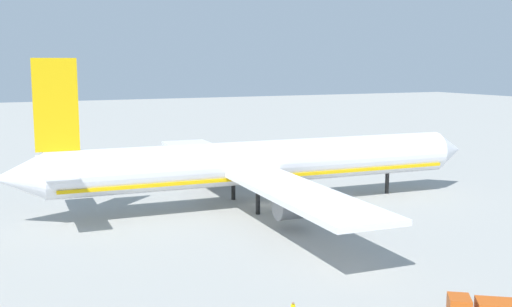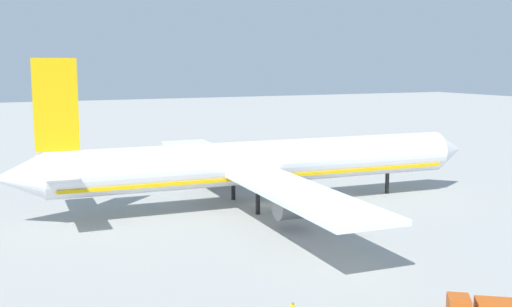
{
  "view_description": "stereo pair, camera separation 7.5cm",
  "coord_description": "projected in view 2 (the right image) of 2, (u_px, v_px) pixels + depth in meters",
  "views": [
    {
      "loc": [
        -41.96,
        -86.83,
        22.5
      ],
      "look_at": [
        -0.13,
        2.88,
        7.97
      ],
      "focal_mm": 43.01,
      "sensor_mm": 36.0,
      "label": 1
    },
    {
      "loc": [
        -41.89,
        -86.86,
        22.5
      ],
      "look_at": [
        -0.13,
        2.88,
        7.97
      ],
      "focal_mm": 43.01,
      "sensor_mm": 36.0,
      "label": 2
    }
  ],
  "objects": [
    {
      "name": "baggage_cart_2",
      "position": [
        94.0,
        167.0,
        133.64
      ],
      "size": [
        3.14,
        2.17,
        0.4
      ],
      "color": "gray",
      "rests_on": "ground"
    },
    {
      "name": "traffic_cone_4",
      "position": [
        276.0,
        160.0,
        142.33
      ],
      "size": [
        0.36,
        0.36,
        0.55
      ],
      "primitive_type": "cone",
      "color": "orange",
      "rests_on": "ground"
    },
    {
      "name": "ground_plane",
      "position": [
        264.0,
        205.0,
        98.67
      ],
      "size": [
        600.0,
        600.0,
        0.0
      ],
      "primitive_type": "plane",
      "color": "#9E9E99"
    },
    {
      "name": "traffic_cone_1",
      "position": [
        351.0,
        157.0,
        147.77
      ],
      "size": [
        0.36,
        0.36,
        0.55
      ],
      "primitive_type": "cone",
      "color": "orange",
      "rests_on": "ground"
    },
    {
      "name": "airliner",
      "position": [
        257.0,
        164.0,
        97.17
      ],
      "size": [
        79.11,
        74.69,
        23.28
      ],
      "color": "white",
      "rests_on": "ground"
    }
  ]
}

